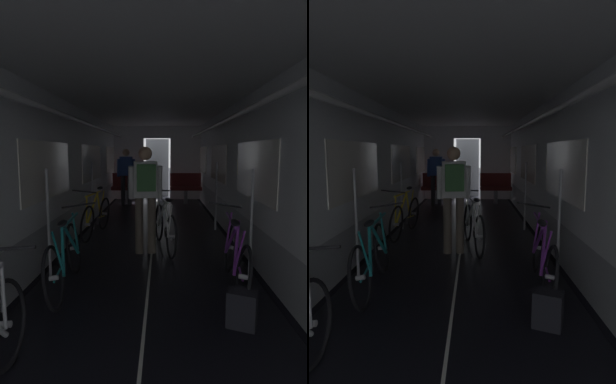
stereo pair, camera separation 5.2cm
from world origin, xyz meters
TOP-DOWN VIEW (x-y plane):
  - train_car_shell at (-0.00, 3.60)m, footprint 3.14×12.34m
  - bench_seat_far_left at (-0.90, 8.07)m, footprint 0.98×0.51m
  - bench_seat_far_right at (0.90, 8.07)m, footprint 0.98×0.51m
  - bicycle_teal at (-0.97, 1.77)m, footprint 0.44×1.70m
  - bicycle_yellow at (-1.09, 4.19)m, footprint 0.47×1.69m
  - bicycle_purple at (1.03, 1.85)m, footprint 0.44×1.70m
  - person_cyclist_aisle at (-0.09, 3.11)m, footprint 0.55×0.41m
  - bicycle_white_in_aisle at (0.21, 3.38)m, footprint 0.53×1.67m
  - person_standing_near_bench at (-0.90, 7.70)m, footprint 0.53×0.23m
  - backpack_on_floor at (0.90, 0.99)m, footprint 0.32×0.28m

SIDE VIEW (x-z plane):
  - backpack_on_floor at x=0.90m, z-range 0.00..0.34m
  - bicycle_purple at x=1.03m, z-range -0.10..0.86m
  - bicycle_teal at x=-0.97m, z-range -0.10..0.86m
  - bicycle_yellow at x=-1.09m, z-range -0.09..0.86m
  - bicycle_white_in_aisle at x=0.21m, z-range -0.09..0.85m
  - bench_seat_far_left at x=-0.90m, z-range 0.09..1.04m
  - bench_seat_far_right at x=0.90m, z-range 0.09..1.04m
  - person_standing_near_bench at x=-0.90m, z-range 0.13..1.82m
  - person_cyclist_aisle at x=-0.09m, z-range 0.17..1.86m
  - train_car_shell at x=0.00m, z-range 0.41..2.98m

